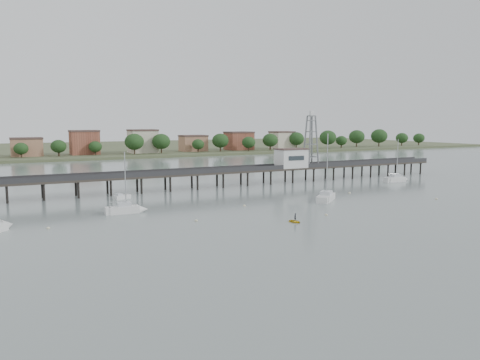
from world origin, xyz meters
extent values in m
plane|color=gray|center=(0.00, 0.00, 0.00)|extent=(500.00, 500.00, 0.00)
cube|color=#2D2823|center=(0.00, 60.00, 3.75)|extent=(150.00, 5.00, 0.50)
cube|color=#333335|center=(0.00, 57.60, 4.55)|extent=(150.00, 0.12, 1.10)
cube|color=#333335|center=(0.00, 62.40, 4.55)|extent=(150.00, 0.12, 1.10)
cylinder|color=black|center=(0.00, 58.10, 1.80)|extent=(0.50, 0.50, 4.40)
cylinder|color=black|center=(0.00, 61.90, 1.80)|extent=(0.50, 0.50, 4.40)
cylinder|color=black|center=(73.00, 58.10, 1.80)|extent=(0.50, 0.50, 4.40)
cylinder|color=black|center=(73.00, 61.90, 1.80)|extent=(0.50, 0.50, 4.40)
cube|color=silver|center=(25.00, 60.00, 6.50)|extent=(8.00, 5.00, 5.00)
cube|color=#4C3833|center=(25.00, 60.00, 9.15)|extent=(8.40, 5.40, 0.30)
cube|color=slate|center=(31.50, 60.00, 18.15)|extent=(1.80, 1.80, 0.30)
cube|color=silver|center=(31.50, 60.00, 18.90)|extent=(0.90, 0.90, 1.20)
cube|color=white|center=(51.45, 47.52, 0.48)|extent=(5.67, 2.38, 1.65)
cone|color=white|center=(54.94, 47.39, 0.48)|extent=(2.41, 2.26, 2.17)
cube|color=silver|center=(51.45, 47.52, 1.65)|extent=(2.55, 1.83, 0.75)
cylinder|color=#A5A8AA|center=(51.84, 47.51, 6.54)|extent=(0.18, 0.18, 10.48)
cylinder|color=#A5A8AA|center=(50.52, 47.56, 2.20)|extent=(3.26, 0.24, 0.12)
cube|color=white|center=(14.65, 31.00, 0.48)|extent=(6.91, 6.46, 1.65)
cone|color=white|center=(17.89, 33.78, 0.48)|extent=(3.89, 3.87, 2.65)
cube|color=silver|center=(14.65, 31.00, 1.65)|extent=(3.68, 3.59, 0.75)
cylinder|color=#A5A8AA|center=(15.01, 31.30, 7.70)|extent=(0.18, 0.18, 12.80)
cylinder|color=#A5A8AA|center=(13.79, 30.25, 2.20)|extent=(3.10, 2.69, 0.12)
cube|color=white|center=(-26.55, 36.64, 0.48)|extent=(5.35, 2.32, 1.65)
cone|color=white|center=(-23.28, 36.46, 0.48)|extent=(2.30, 2.16, 2.04)
cube|color=silver|center=(-26.55, 36.64, 1.65)|extent=(2.42, 1.76, 0.75)
cylinder|color=#A5A8AA|center=(-26.19, 36.62, 6.22)|extent=(0.18, 0.18, 9.84)
cylinder|color=#A5A8AA|center=(-27.43, 36.68, 2.20)|extent=(3.06, 0.29, 0.12)
cone|color=white|center=(-45.77, 32.86, 0.48)|extent=(3.62, 3.62, 2.47)
cube|color=white|center=(-23.12, 52.81, 0.35)|extent=(3.91, 2.67, 1.00)
cube|color=silver|center=(-23.87, 52.53, 0.95)|extent=(1.55, 1.55, 0.60)
imported|color=gold|center=(-3.27, 16.02, 0.00)|extent=(1.78, 0.74, 2.42)
imported|color=black|center=(-3.27, 16.02, 0.00)|extent=(0.89, 1.34, 0.30)
ellipsoid|color=beige|center=(-17.48, 24.36, 0.08)|extent=(0.56, 0.56, 0.39)
ellipsoid|color=beige|center=(25.80, 36.62, 0.08)|extent=(0.56, 0.56, 0.39)
ellipsoid|color=beige|center=(4.93, 18.32, 0.08)|extent=(0.56, 0.56, 0.39)
ellipsoid|color=beige|center=(-40.02, 29.74, 0.08)|extent=(0.56, 0.56, 0.39)
ellipsoid|color=beige|center=(36.77, 21.45, 0.08)|extent=(0.56, 0.56, 0.39)
ellipsoid|color=beige|center=(-3.73, 33.12, 0.08)|extent=(0.56, 0.56, 0.39)
ellipsoid|color=beige|center=(12.22, 28.92, 0.08)|extent=(0.56, 0.56, 0.39)
cube|color=#475133|center=(0.00, 245.00, 0.50)|extent=(500.00, 170.00, 1.40)
cube|color=brown|center=(-35.00, 183.00, 5.70)|extent=(13.00, 10.50, 9.00)
cube|color=brown|center=(-10.00, 183.00, 5.70)|extent=(13.00, 10.50, 9.00)
cube|color=brown|center=(18.00, 183.00, 5.70)|extent=(13.00, 10.50, 9.00)
cube|color=brown|center=(45.00, 183.00, 5.70)|extent=(13.00, 10.50, 9.00)
cube|color=brown|center=(72.00, 183.00, 5.70)|extent=(13.00, 10.50, 9.00)
cube|color=brown|center=(100.00, 183.00, 5.70)|extent=(13.00, 10.50, 9.00)
ellipsoid|color=#1A3516|center=(0.00, 171.00, 6.00)|extent=(8.00, 8.00, 6.80)
ellipsoid|color=#1A3516|center=(120.00, 171.00, 6.00)|extent=(8.00, 8.00, 6.80)
camera|label=1|loc=(-46.16, -47.14, 16.47)|focal=35.00mm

